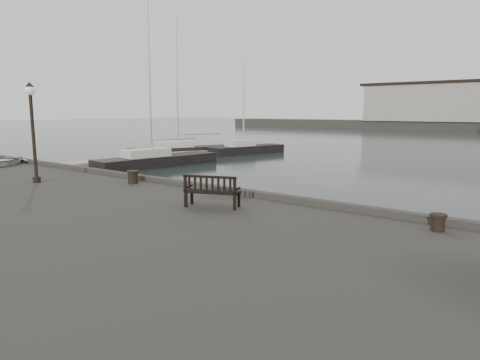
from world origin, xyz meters
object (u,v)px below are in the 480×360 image
object	(u,v)px
lamp_post	(32,119)
yacht_b	(184,153)
bollard_right	(438,223)
yacht_c	(158,163)
yacht_d	(247,151)
dinghy	(5,160)
bench	(212,197)
bollard_left	(133,177)

from	to	relation	value
lamp_post	yacht_b	xyz separation A→B (m)	(-13.77, 21.33, -3.68)
bollard_right	yacht_c	world-z (taller)	yacht_c
yacht_b	yacht_d	xyz separation A→B (m)	(3.93, 4.92, -0.01)
lamp_post	dinghy	xyz separation A→B (m)	(-6.27, 1.62, -2.12)
dinghy	yacht_d	world-z (taller)	yacht_d
bollard_right	yacht_c	xyz separation A→B (m)	(-22.92, 11.97, -1.51)
yacht_d	yacht_c	bearing A→B (deg)	-72.99
bench	yacht_c	bearing A→B (deg)	120.82
bench	lamp_post	world-z (taller)	lamp_post
lamp_post	yacht_b	world-z (taller)	yacht_b
bench	yacht_c	size ratio (longest dim) A/B	0.12
bench	bollard_left	xyz separation A→B (m)	(-4.95, 1.18, -0.04)
bollard_left	yacht_b	xyz separation A→B (m)	(-16.80, 19.24, -1.55)
dinghy	yacht_d	xyz separation A→B (m)	(-3.57, 24.63, -1.57)
yacht_d	lamp_post	bearing A→B (deg)	-54.67
bench	dinghy	world-z (taller)	bench
bollard_left	dinghy	size ratio (longest dim) A/B	0.20
yacht_c	bollard_right	bearing A→B (deg)	-20.36
bollard_left	yacht_d	size ratio (longest dim) A/B	0.05
dinghy	yacht_b	world-z (taller)	yacht_b
yacht_d	bollard_right	bearing A→B (deg)	-31.04
yacht_c	yacht_d	size ratio (longest dim) A/B	1.28
yacht_b	yacht_c	distance (m)	8.42
bollard_left	yacht_d	xyz separation A→B (m)	(-12.87, 24.16, -1.56)
bench	bollard_right	size ratio (longest dim) A/B	4.21
dinghy	yacht_b	xyz separation A→B (m)	(-7.50, 19.71, -1.56)
bench	dinghy	size ratio (longest dim) A/B	0.68
yacht_b	yacht_d	bearing A→B (deg)	75.30
yacht_b	yacht_d	world-z (taller)	yacht_b
bollard_left	yacht_c	xyz separation A→B (m)	(-12.39, 12.07, -1.55)
bench	dinghy	distance (m)	14.27
dinghy	yacht_c	xyz separation A→B (m)	(-3.10, 12.54, -1.56)
lamp_post	yacht_c	distance (m)	17.37
bench	bollard_right	world-z (taller)	bench
bench	bollard_left	world-z (taller)	bench
bollard_left	bollard_right	world-z (taller)	bollard_left
bench	yacht_b	distance (m)	29.88
bench	lamp_post	size ratio (longest dim) A/B	0.44
bench	yacht_d	xyz separation A→B (m)	(-17.82, 25.35, -1.61)
bollard_left	bollard_right	distance (m)	10.53
bollard_left	yacht_c	size ratio (longest dim) A/B	0.04
bollard_right	dinghy	size ratio (longest dim) A/B	0.16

